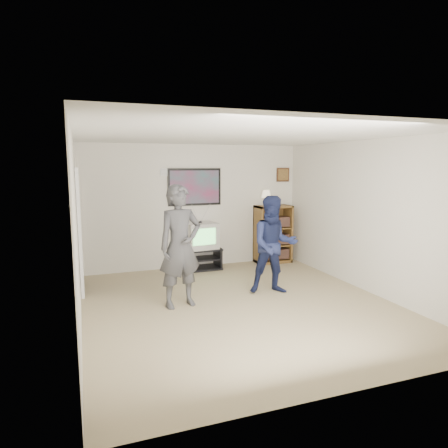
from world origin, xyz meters
TOP-DOWN VIEW (x-y plane):
  - room_shell at (0.00, 0.35)m, footprint 4.51×5.00m
  - media_stand at (0.01, 2.23)m, footprint 0.87×0.49m
  - crt_television at (0.04, 2.23)m, footprint 0.67×0.59m
  - bookshelf at (1.68, 2.28)m, footprint 0.75×0.43m
  - table_lamp at (1.52, 2.30)m, footprint 0.21×0.21m
  - person_tall at (-0.84, 0.30)m, footprint 0.74×0.56m
  - person_short at (0.74, 0.38)m, footprint 0.90×0.78m
  - controller_left at (-0.82, 0.51)m, footprint 0.08×0.13m
  - controller_right at (0.70, 0.62)m, footprint 0.05×0.13m
  - poster at (0.00, 2.48)m, footprint 1.10×0.03m
  - air_vent at (-0.55, 2.48)m, footprint 0.28×0.02m
  - small_picture at (2.00, 2.48)m, footprint 0.30×0.03m
  - doorway at (-2.23, 1.60)m, footprint 0.03×0.85m

SIDE VIEW (x-z plane):
  - media_stand at x=0.01m, z-range 0.00..0.43m
  - bookshelf at x=1.68m, z-range 0.00..1.23m
  - crt_television at x=0.04m, z-range 0.43..0.95m
  - person_short at x=0.74m, z-range 0.00..1.60m
  - person_tall at x=-0.84m, z-range 0.00..1.81m
  - controller_right at x=0.70m, z-range 0.95..0.99m
  - doorway at x=-2.23m, z-range 0.00..2.00m
  - room_shell at x=0.00m, z-range 0.00..2.50m
  - controller_left at x=-0.82m, z-range 1.25..1.28m
  - table_lamp at x=1.52m, z-range 1.23..1.56m
  - poster at x=0.00m, z-range 1.27..2.02m
  - small_picture at x=2.00m, z-range 1.73..2.03m
  - air_vent at x=-0.55m, z-range 1.88..2.02m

